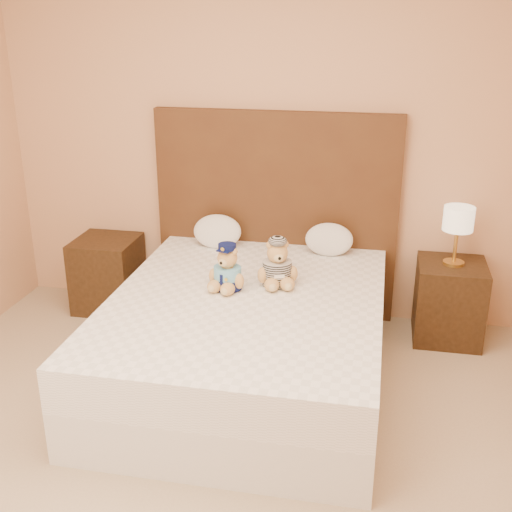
# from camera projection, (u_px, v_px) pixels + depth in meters

# --- Properties ---
(room_walls) EXTENTS (4.04, 4.52, 2.72)m
(room_walls) POSITION_uv_depth(u_px,v_px,m) (207.00, 96.00, 2.67)
(room_walls) COLOR tan
(room_walls) RESTS_ON ground
(bed) EXTENTS (1.60, 2.00, 0.55)m
(bed) POSITION_uv_depth(u_px,v_px,m) (246.00, 339.00, 3.90)
(bed) COLOR white
(bed) RESTS_ON ground
(headboard) EXTENTS (1.75, 0.08, 1.50)m
(headboard) POSITION_uv_depth(u_px,v_px,m) (276.00, 215.00, 4.65)
(headboard) COLOR #4A2C16
(headboard) RESTS_ON ground
(nightstand_left) EXTENTS (0.45, 0.45, 0.55)m
(nightstand_left) POSITION_uv_depth(u_px,v_px,m) (108.00, 274.00, 4.86)
(nightstand_left) COLOR #392312
(nightstand_left) RESTS_ON ground
(nightstand_right) EXTENTS (0.45, 0.45, 0.55)m
(nightstand_right) POSITION_uv_depth(u_px,v_px,m) (449.00, 301.00, 4.40)
(nightstand_right) COLOR #392312
(nightstand_right) RESTS_ON ground
(lamp) EXTENTS (0.20, 0.20, 0.40)m
(lamp) POSITION_uv_depth(u_px,v_px,m) (458.00, 222.00, 4.19)
(lamp) COLOR gold
(lamp) RESTS_ON nightstand_right
(teddy_police) EXTENTS (0.30, 0.30, 0.29)m
(teddy_police) POSITION_uv_depth(u_px,v_px,m) (227.00, 267.00, 3.87)
(teddy_police) COLOR #BE834A
(teddy_police) RESTS_ON bed
(teddy_prisoner) EXTENTS (0.33, 0.32, 0.30)m
(teddy_prisoner) POSITION_uv_depth(u_px,v_px,m) (277.00, 263.00, 3.92)
(teddy_prisoner) COLOR #BE834A
(teddy_prisoner) RESTS_ON bed
(pillow_left) EXTENTS (0.35, 0.23, 0.25)m
(pillow_left) POSITION_uv_depth(u_px,v_px,m) (217.00, 230.00, 4.59)
(pillow_left) COLOR white
(pillow_left) RESTS_ON bed
(pillow_right) EXTENTS (0.33, 0.21, 0.23)m
(pillow_right) POSITION_uv_depth(u_px,v_px,m) (329.00, 238.00, 4.44)
(pillow_right) COLOR white
(pillow_right) RESTS_ON bed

